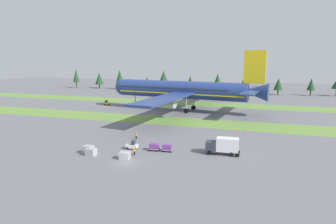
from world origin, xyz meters
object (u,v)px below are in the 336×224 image
(cargo_dolly_lead, at_px, (154,147))
(uld_container_1, at_px, (91,152))
(airliner, at_px, (184,90))
(uld_container_2, at_px, (125,156))
(baggage_tug, at_px, (132,146))
(ground_crew_loader, at_px, (134,151))
(pushback_tractor, at_px, (107,103))
(cargo_dolly_second, at_px, (167,147))
(taxiway_marker_0, at_px, (148,123))
(uld_container_0, at_px, (89,150))
(ground_crew_marshaller, at_px, (136,135))
(taxiway_marker_2, at_px, (237,130))
(taxiway_marker_1, at_px, (246,130))
(catering_truck, at_px, (223,145))

(cargo_dolly_lead, relative_size, uld_container_1, 1.16)
(airliner, xyz_separation_m, uld_container_2, (2.44, -56.13, -7.21))
(baggage_tug, height_order, ground_crew_loader, baggage_tug)
(pushback_tractor, relative_size, ground_crew_loader, 1.57)
(cargo_dolly_lead, distance_m, cargo_dolly_second, 2.90)
(pushback_tractor, height_order, taxiway_marker_0, pushback_tractor)
(ground_crew_loader, height_order, uld_container_1, ground_crew_loader)
(pushback_tractor, relative_size, uld_container_0, 1.37)
(airliner, bearing_deg, ground_crew_marshaller, -175.14)
(airliner, bearing_deg, taxiway_marker_2, -133.18)
(cargo_dolly_lead, distance_m, uld_container_1, 13.29)
(uld_container_1, distance_m, taxiway_marker_1, 42.86)
(cargo_dolly_second, relative_size, uld_container_1, 1.16)
(taxiway_marker_0, height_order, taxiway_marker_2, taxiway_marker_2)
(taxiway_marker_0, bearing_deg, uld_container_0, -92.45)
(airliner, height_order, ground_crew_marshaller, airliner)
(uld_container_2, bearing_deg, uld_container_0, 173.67)
(catering_truck, height_order, uld_container_1, catering_truck)
(cargo_dolly_lead, height_order, taxiway_marker_2, cargo_dolly_lead)
(uld_container_0, bearing_deg, uld_container_2, -6.33)
(baggage_tug, distance_m, taxiway_marker_2, 31.50)
(airliner, relative_size, taxiway_marker_1, 126.22)
(cargo_dolly_second, relative_size, uld_container_0, 1.16)
(taxiway_marker_2, bearing_deg, cargo_dolly_second, -118.51)
(airliner, height_order, taxiway_marker_1, airliner)
(airliner, height_order, pushback_tractor, airliner)
(ground_crew_marshaller, distance_m, uld_container_2, 14.92)
(taxiway_marker_1, relative_size, taxiway_marker_2, 0.91)
(baggage_tug, xyz_separation_m, catering_truck, (19.56, 2.34, 1.14))
(baggage_tug, bearing_deg, airliner, -3.65)
(pushback_tractor, bearing_deg, cargo_dolly_second, 46.28)
(catering_truck, distance_m, pushback_tractor, 75.54)
(uld_container_0, distance_m, uld_container_2, 8.89)
(baggage_tug, height_order, taxiway_marker_2, baggage_tug)
(ground_crew_marshaller, height_order, taxiway_marker_0, ground_crew_marshaller)
(airliner, relative_size, uld_container_2, 36.95)
(taxiway_marker_1, bearing_deg, uld_container_2, -124.34)
(baggage_tug, distance_m, uld_container_0, 9.34)
(baggage_tug, height_order, catering_truck, catering_truck)
(airliner, bearing_deg, uld_container_0, -179.87)
(ground_crew_loader, bearing_deg, uld_container_2, -167.88)
(baggage_tug, xyz_separation_m, uld_container_2, (1.35, -6.56, -0.06))
(airliner, xyz_separation_m, cargo_dolly_lead, (6.10, -49.13, -7.05))
(taxiway_marker_2, bearing_deg, pushback_tractor, 152.15)
(uld_container_2, height_order, taxiway_marker_1, uld_container_2)
(airliner, xyz_separation_m, catering_truck, (20.64, -47.23, -6.01))
(airliner, distance_m, catering_truck, 51.89)
(pushback_tractor, height_order, uld_container_1, pushback_tractor)
(cargo_dolly_second, relative_size, ground_crew_marshaller, 1.33)
(ground_crew_loader, bearing_deg, taxiway_marker_2, -5.35)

